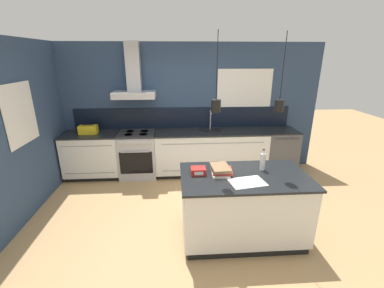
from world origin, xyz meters
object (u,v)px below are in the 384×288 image
oven_range (138,154)px  red_supply_box (198,171)px  book_stack (221,170)px  bottle_on_island (263,161)px  dishwasher (279,151)px  yellow_toolbox (88,130)px

oven_range → red_supply_box: red_supply_box is taller
book_stack → red_supply_box: bearing=178.6°
bottle_on_island → red_supply_box: size_ratio=1.56×
bottle_on_island → book_stack: 0.57m
dishwasher → red_supply_box: size_ratio=4.86×
oven_range → dishwasher: size_ratio=1.00×
oven_range → dishwasher: 2.92m
dishwasher → bottle_on_island: bottle_on_island is taller
book_stack → dishwasher: bearing=50.7°
bottle_on_island → book_stack: size_ratio=0.89×
dishwasher → yellow_toolbox: (-3.84, 0.00, 0.54)m
oven_range → yellow_toolbox: 1.07m
red_supply_box → yellow_toolbox: 2.76m
bottle_on_island → book_stack: bearing=-172.5°
red_supply_box → yellow_toolbox: bearing=135.5°
dishwasher → yellow_toolbox: size_ratio=2.68×
bottle_on_island → yellow_toolbox: 3.38m
dishwasher → yellow_toolbox: 3.88m
yellow_toolbox → bottle_on_island: bearing=-33.5°
oven_range → dishwasher: (2.92, 0.00, -0.00)m
book_stack → red_supply_box: 0.29m
dishwasher → red_supply_box: 2.74m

